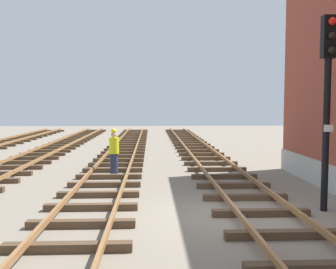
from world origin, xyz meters
name	(u,v)px	position (x,y,z in m)	size (l,w,h in m)	color
ground_plane	(234,217)	(0.00, 0.00, 0.00)	(85.84, 85.84, 0.00)	slate
track_near_building	(261,211)	(0.69, 0.00, 0.13)	(2.50, 66.03, 0.32)	#4C3826
track_centre	(86,213)	(-3.72, 0.00, 0.13)	(2.50, 66.03, 0.32)	#4C3826
signal_mast	(328,89)	(2.52, 0.44, 3.24)	(0.36, 0.40, 5.14)	black
track_worker_foreground	(114,152)	(-3.61, 6.30, 0.93)	(0.40, 0.40, 1.87)	#262D4C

